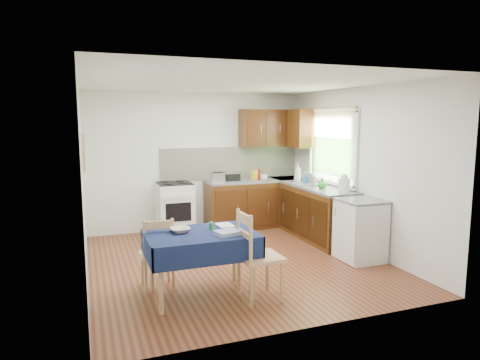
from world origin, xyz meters
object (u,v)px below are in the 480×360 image
object	(u,v)px
chair_far	(158,252)
kettle	(344,184)
sandwich_press	(231,176)
dish_rack	(309,183)
chair_near	(256,253)
dining_table	(201,242)
toaster	(218,177)

from	to	relation	value
chair_far	kettle	distance (m)	3.08
sandwich_press	dish_rack	world-z (taller)	dish_rack
chair_far	chair_near	bearing A→B (deg)	147.44
chair_near	chair_far	bearing A→B (deg)	55.45
chair_near	dish_rack	world-z (taller)	dish_rack
chair_near	kettle	bearing A→B (deg)	-58.88
chair_near	sandwich_press	bearing A→B (deg)	-15.85
dining_table	dish_rack	size ratio (longest dim) A/B	2.68
dining_table	dish_rack	bearing A→B (deg)	58.25
chair_near	kettle	distance (m)	2.40
dining_table	dish_rack	distance (m)	3.06
sandwich_press	kettle	distance (m)	2.20
chair_near	kettle	xyz separation A→B (m)	(1.98, 1.27, 0.49)
chair_far	kettle	size ratio (longest dim) A/B	3.03
kettle	chair_far	bearing A→B (deg)	-168.01
chair_near	toaster	size ratio (longest dim) A/B	4.29
dish_rack	kettle	bearing A→B (deg)	-83.27
chair_near	dish_rack	bearing A→B (deg)	-42.41
sandwich_press	chair_near	bearing A→B (deg)	-125.32
dining_table	sandwich_press	world-z (taller)	sandwich_press
chair_far	sandwich_press	bearing A→B (deg)	-125.25
dish_rack	dining_table	bearing A→B (deg)	-142.44
chair_near	toaster	xyz separation A→B (m)	(0.51, 3.03, 0.45)
dining_table	toaster	xyz separation A→B (m)	(1.05, 2.72, 0.35)
kettle	dish_rack	bearing A→B (deg)	96.66
toaster	dish_rack	size ratio (longest dim) A/B	0.52
toaster	kettle	size ratio (longest dim) A/B	0.81
chair_near	toaster	distance (m)	3.11
chair_near	dish_rack	size ratio (longest dim) A/B	2.22
dining_table	kettle	bearing A→B (deg)	41.55
chair_near	dish_rack	xyz separation A→B (m)	(1.87, 2.17, 0.39)
chair_near	kettle	world-z (taller)	kettle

